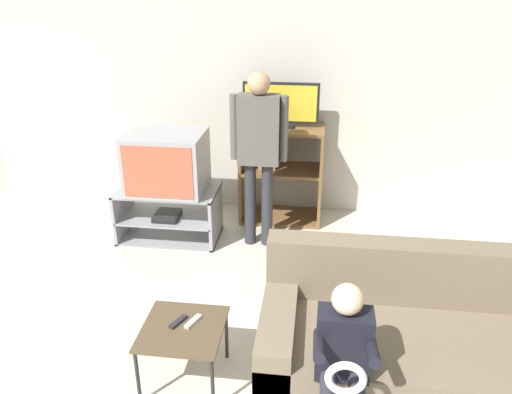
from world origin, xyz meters
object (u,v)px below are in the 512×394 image
(tv_stand, at_px, (169,214))
(couch, at_px, (413,343))
(media_shelf, at_px, (281,173))
(television_main, at_px, (167,162))
(person_standing_adult, at_px, (259,144))
(person_seated_child, at_px, (344,358))
(remote_control_black, at_px, (178,322))
(snack_table, at_px, (183,333))
(remote_control_white, at_px, (193,321))
(television_flat, at_px, (281,106))

(tv_stand, relative_size, couch, 0.50)
(tv_stand, xyz_separation_m, media_shelf, (1.08, 0.58, 0.27))
(television_main, relative_size, person_standing_adult, 0.44)
(media_shelf, bearing_deg, couch, -65.40)
(person_seated_child, bearing_deg, person_standing_adult, 108.21)
(remote_control_black, bearing_deg, person_seated_child, 5.48)
(snack_table, xyz_separation_m, remote_control_white, (0.05, 0.06, 0.05))
(snack_table, distance_m, person_standing_adult, 2.02)
(snack_table, height_order, remote_control_white, remote_control_white)
(remote_control_black, height_order, person_standing_adult, person_standing_adult)
(person_seated_child, bearing_deg, remote_control_black, 160.10)
(couch, height_order, person_standing_adult, person_standing_adult)
(media_shelf, height_order, television_flat, television_flat)
(television_main, relative_size, media_shelf, 0.71)
(television_main, distance_m, remote_control_white, 2.02)
(television_flat, height_order, person_standing_adult, person_standing_adult)
(couch, distance_m, person_seated_child, 0.78)
(tv_stand, xyz_separation_m, remote_control_black, (0.62, -1.87, 0.17))
(television_main, height_order, television_flat, television_flat)
(person_standing_adult, bearing_deg, remote_control_black, -98.96)
(remote_control_white, bearing_deg, snack_table, -110.80)
(remote_control_black, bearing_deg, person_standing_adult, 106.43)
(media_shelf, distance_m, person_seated_child, 2.87)
(snack_table, bearing_deg, person_seated_child, -18.47)
(tv_stand, distance_m, media_shelf, 1.25)
(tv_stand, distance_m, television_main, 0.55)
(television_flat, relative_size, person_standing_adult, 0.46)
(television_flat, bearing_deg, media_shelf, -46.12)
(person_seated_child, bearing_deg, media_shelf, 101.26)
(media_shelf, relative_size, person_standing_adult, 0.61)
(remote_control_white, bearing_deg, couch, 29.53)
(tv_stand, relative_size, television_main, 1.34)
(media_shelf, relative_size, snack_table, 2.00)
(couch, bearing_deg, remote_control_white, -173.73)
(tv_stand, bearing_deg, snack_table, -70.98)
(television_main, bearing_deg, couch, -38.95)
(television_flat, bearing_deg, couch, -65.17)
(person_seated_child, bearing_deg, snack_table, 161.53)
(television_flat, distance_m, remote_control_white, 2.61)
(remote_control_white, bearing_deg, person_standing_adult, 107.09)
(media_shelf, bearing_deg, tv_stand, -151.78)
(remote_control_white, height_order, person_seated_child, person_seated_child)
(television_main, bearing_deg, television_flat, 29.50)
(media_shelf, height_order, person_standing_adult, person_standing_adult)
(television_main, xyz_separation_m, person_standing_adult, (0.90, -0.03, 0.22))
(remote_control_black, bearing_deg, snack_table, -21.53)
(media_shelf, relative_size, person_seated_child, 1.05)
(television_main, bearing_deg, person_standing_adult, -1.64)
(television_flat, distance_m, person_standing_adult, 0.67)
(snack_table, relative_size, person_standing_adult, 0.30)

